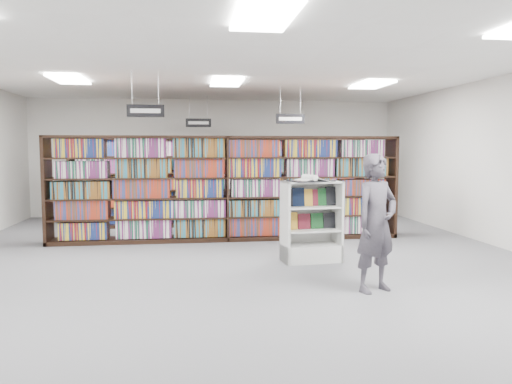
{
  "coord_description": "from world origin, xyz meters",
  "views": [
    {
      "loc": [
        -0.76,
        -8.01,
        1.85
      ],
      "look_at": [
        0.39,
        0.5,
        1.1
      ],
      "focal_mm": 35.0,
      "sensor_mm": 36.0,
      "label": 1
    }
  ],
  "objects": [
    {
      "name": "floor",
      "position": [
        0.0,
        0.0,
        0.0
      ],
      "size": [
        12.0,
        12.0,
        0.0
      ],
      "primitive_type": "plane",
      "color": "#515156",
      "rests_on": "ground"
    },
    {
      "name": "ceiling",
      "position": [
        0.0,
        0.0,
        3.2
      ],
      "size": [
        10.0,
        12.0,
        0.1
      ],
      "primitive_type": "cube",
      "color": "white",
      "rests_on": "wall_back"
    },
    {
      "name": "wall_back",
      "position": [
        0.0,
        6.0,
        1.6
      ],
      "size": [
        10.0,
        0.1,
        3.2
      ],
      "primitive_type": "cube",
      "color": "silver",
      "rests_on": "ground"
    },
    {
      "name": "wall_front",
      "position": [
        0.0,
        -6.0,
        1.6
      ],
      "size": [
        10.0,
        0.1,
        3.2
      ],
      "primitive_type": "cube",
      "color": "silver",
      "rests_on": "ground"
    },
    {
      "name": "bookshelf_row_near",
      "position": [
        0.0,
        2.0,
        1.05
      ],
      "size": [
        7.0,
        0.6,
        2.1
      ],
      "color": "black",
      "rests_on": "floor"
    },
    {
      "name": "bookshelf_row_mid",
      "position": [
        0.0,
        4.0,
        1.05
      ],
      "size": [
        7.0,
        0.6,
        2.1
      ],
      "color": "black",
      "rests_on": "floor"
    },
    {
      "name": "bookshelf_row_far",
      "position": [
        0.0,
        5.7,
        1.05
      ],
      "size": [
        7.0,
        0.6,
        2.1
      ],
      "color": "black",
      "rests_on": "floor"
    },
    {
      "name": "aisle_sign_left",
      "position": [
        -1.5,
        1.0,
        2.53
      ],
      "size": [
        0.65,
        0.02,
        0.8
      ],
      "color": "#B2B2B7",
      "rests_on": "ceiling"
    },
    {
      "name": "aisle_sign_right",
      "position": [
        1.5,
        3.0,
        2.53
      ],
      "size": [
        0.65,
        0.02,
        0.8
      ],
      "color": "#B2B2B7",
      "rests_on": "ceiling"
    },
    {
      "name": "aisle_sign_center",
      "position": [
        -0.5,
        5.0,
        2.53
      ],
      "size": [
        0.65,
        0.02,
        0.8
      ],
      "color": "#B2B2B7",
      "rests_on": "ceiling"
    },
    {
      "name": "troffer_front_center",
      "position": [
        0.0,
        -3.0,
        3.16
      ],
      "size": [
        0.6,
        1.2,
        0.04
      ],
      "primitive_type": "cube",
      "color": "white",
      "rests_on": "ceiling"
    },
    {
      "name": "troffer_back_left",
      "position": [
        -3.0,
        2.0,
        3.16
      ],
      "size": [
        0.6,
        1.2,
        0.04
      ],
      "primitive_type": "cube",
      "color": "white",
      "rests_on": "ceiling"
    },
    {
      "name": "troffer_back_center",
      "position": [
        0.0,
        2.0,
        3.16
      ],
      "size": [
        0.6,
        1.2,
        0.04
      ],
      "primitive_type": "cube",
      "color": "white",
      "rests_on": "ceiling"
    },
    {
      "name": "troffer_back_right",
      "position": [
        3.0,
        2.0,
        3.16
      ],
      "size": [
        0.6,
        1.2,
        0.04
      ],
      "primitive_type": "cube",
      "color": "white",
      "rests_on": "ceiling"
    },
    {
      "name": "endcap_display",
      "position": [
        1.22,
        -0.11,
        0.46
      ],
      "size": [
        0.99,
        0.57,
        1.32
      ],
      "rotation": [
        0.0,
        0.0,
        0.11
      ],
      "color": "silver",
      "rests_on": "floor"
    },
    {
      "name": "open_book",
      "position": [
        1.18,
        -0.22,
        1.35
      ],
      "size": [
        0.78,
        0.6,
        0.13
      ],
      "rotation": [
        0.0,
        0.0,
        0.32
      ],
      "color": "black",
      "rests_on": "endcap_display"
    },
    {
      "name": "shopper",
      "position": [
        1.63,
        -1.92,
        0.89
      ],
      "size": [
        0.77,
        0.66,
        1.79
      ],
      "primitive_type": "imported",
      "rotation": [
        0.0,
        0.0,
        0.43
      ],
      "color": "#433F48",
      "rests_on": "floor"
    }
  ]
}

